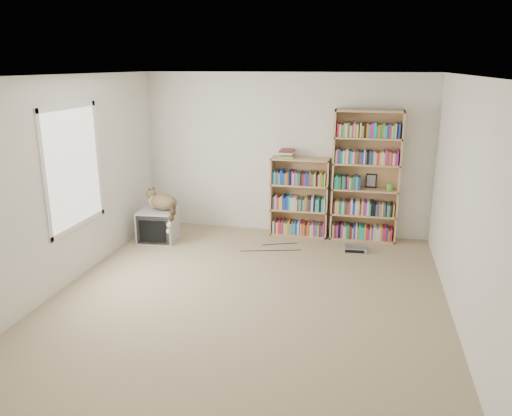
% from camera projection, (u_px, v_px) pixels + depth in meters
% --- Properties ---
extents(floor, '(4.50, 5.00, 0.01)m').
position_uv_depth(floor, '(249.00, 297.00, 5.81)').
color(floor, tan).
rests_on(floor, ground).
extents(wall_back, '(4.50, 0.02, 2.50)m').
position_uv_depth(wall_back, '(285.00, 154.00, 7.81)').
color(wall_back, silver).
rests_on(wall_back, floor).
extents(wall_front, '(4.50, 0.02, 2.50)m').
position_uv_depth(wall_front, '(156.00, 290.00, 3.12)').
color(wall_front, silver).
rests_on(wall_front, floor).
extents(wall_left, '(0.02, 5.00, 2.50)m').
position_uv_depth(wall_left, '(64.00, 183.00, 5.93)').
color(wall_left, silver).
rests_on(wall_left, floor).
extents(wall_right, '(0.02, 5.00, 2.50)m').
position_uv_depth(wall_right, '(466.00, 205.00, 4.99)').
color(wall_right, silver).
rests_on(wall_right, floor).
extents(ceiling, '(4.50, 5.00, 0.02)m').
position_uv_depth(ceiling, '(248.00, 75.00, 5.11)').
color(ceiling, white).
rests_on(ceiling, wall_back).
extents(window, '(0.02, 1.22, 1.52)m').
position_uv_depth(window, '(73.00, 168.00, 6.07)').
color(window, white).
rests_on(window, wall_left).
extents(crt_tv, '(0.59, 0.54, 0.48)m').
position_uv_depth(crt_tv, '(158.00, 226.00, 7.62)').
color(crt_tv, '#ACADAF').
rests_on(crt_tv, floor).
extents(cat, '(0.64, 0.62, 0.54)m').
position_uv_depth(cat, '(164.00, 205.00, 7.52)').
color(cat, '#352515').
rests_on(cat, crt_tv).
extents(bookcase_tall, '(0.99, 0.30, 1.98)m').
position_uv_depth(bookcase_tall, '(365.00, 180.00, 7.50)').
color(bookcase_tall, tan).
rests_on(bookcase_tall, floor).
extents(bookcase_short, '(0.89, 0.30, 1.23)m').
position_uv_depth(bookcase_short, '(299.00, 200.00, 7.81)').
color(bookcase_short, tan).
rests_on(bookcase_short, floor).
extents(book_stack, '(0.22, 0.29, 0.12)m').
position_uv_depth(book_stack, '(288.00, 154.00, 7.65)').
color(book_stack, red).
rests_on(book_stack, bookcase_short).
extents(green_mug, '(0.09, 0.09, 0.10)m').
position_uv_depth(green_mug, '(390.00, 187.00, 7.43)').
color(green_mug, green).
rests_on(green_mug, bookcase_tall).
extents(framed_print, '(0.16, 0.05, 0.21)m').
position_uv_depth(framed_print, '(371.00, 181.00, 7.57)').
color(framed_print, black).
rests_on(framed_print, bookcase_tall).
extents(dvd_player, '(0.33, 0.25, 0.07)m').
position_uv_depth(dvd_player, '(355.00, 249.00, 7.22)').
color(dvd_player, '#A7A7AC').
rests_on(dvd_player, floor).
extents(wall_outlet, '(0.01, 0.08, 0.13)m').
position_uv_depth(wall_outlet, '(141.00, 212.00, 8.01)').
color(wall_outlet, silver).
rests_on(wall_outlet, wall_left).
extents(floor_cables, '(1.20, 0.70, 0.01)m').
position_uv_depth(floor_cables, '(268.00, 249.00, 7.31)').
color(floor_cables, black).
rests_on(floor_cables, floor).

